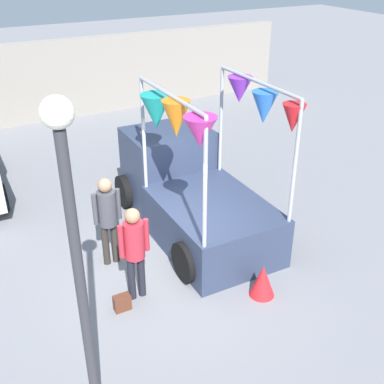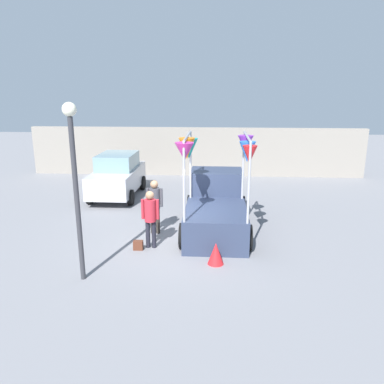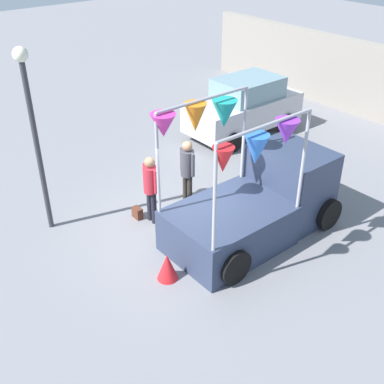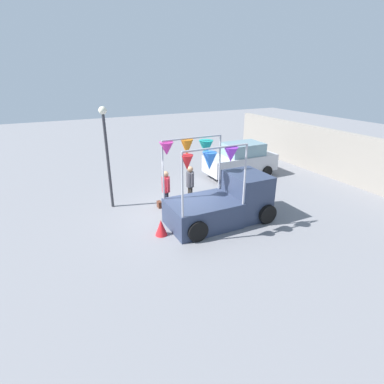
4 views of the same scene
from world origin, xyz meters
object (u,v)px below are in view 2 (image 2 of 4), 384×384
object	(u,v)px
vendor_truck	(216,203)
handbag	(138,245)
person_vendor	(155,201)
folded_kite_bundle_crimson	(216,253)
street_lamp	(74,170)
person_customer	(150,214)
parked_car	(118,175)

from	to	relation	value
vendor_truck	handbag	bearing A→B (deg)	-139.34
person_vendor	folded_kite_bundle_crimson	distance (m)	3.01
vendor_truck	street_lamp	xyz separation A→B (m)	(-3.25, -3.75, 1.86)
vendor_truck	folded_kite_bundle_crimson	size ratio (longest dim) A/B	6.84
vendor_truck	handbag	size ratio (longest dim) A/B	14.65
person_customer	folded_kite_bundle_crimson	distance (m)	2.28
person_vendor	folded_kite_bundle_crimson	size ratio (longest dim) A/B	2.96
parked_car	folded_kite_bundle_crimson	world-z (taller)	parked_car
parked_car	person_customer	world-z (taller)	parked_car
parked_car	person_vendor	distance (m)	4.90
handbag	folded_kite_bundle_crimson	world-z (taller)	folded_kite_bundle_crimson
parked_car	person_vendor	size ratio (longest dim) A/B	2.25
street_lamp	person_customer	bearing A→B (deg)	56.09
person_customer	person_vendor	world-z (taller)	person_vendor
folded_kite_bundle_crimson	vendor_truck	bearing A→B (deg)	90.59
person_vendor	parked_car	bearing A→B (deg)	118.63
person_customer	handbag	world-z (taller)	person_customer
person_vendor	street_lamp	world-z (taller)	street_lamp
vendor_truck	street_lamp	bearing A→B (deg)	-130.96
parked_car	street_lamp	world-z (taller)	street_lamp
person_customer	person_vendor	distance (m)	1.16
person_vendor	person_customer	bearing A→B (deg)	-86.91
street_lamp	person_vendor	bearing A→B (deg)	67.81
vendor_truck	parked_car	distance (m)	5.70
parked_car	handbag	world-z (taller)	parked_car
vendor_truck	street_lamp	distance (m)	5.30
handbag	street_lamp	world-z (taller)	street_lamp
handbag	street_lamp	distance (m)	3.35
parked_car	handbag	size ratio (longest dim) A/B	14.29
parked_car	handbag	bearing A→B (deg)	-69.97
parked_car	street_lamp	xyz separation A→B (m)	(1.06, -7.47, 1.82)
folded_kite_bundle_crimson	person_vendor	bearing A→B (deg)	133.08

